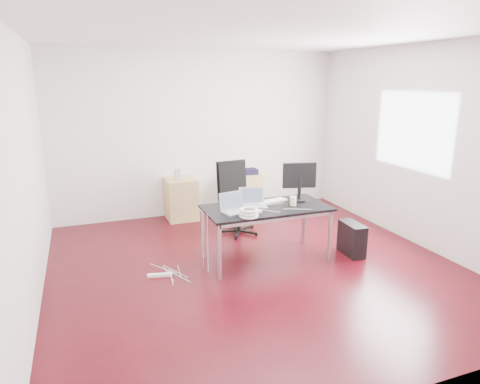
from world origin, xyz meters
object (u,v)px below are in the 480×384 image
object	(u,v)px
filing_cabinet_right	(246,193)
office_chair	(236,194)
pc_tower	(352,239)
desk	(266,211)
filing_cabinet_left	(181,199)

from	to	relation	value
filing_cabinet_right	office_chair	bearing A→B (deg)	-119.48
office_chair	filing_cabinet_right	world-z (taller)	office_chair
office_chair	filing_cabinet_right	xyz separation A→B (m)	(0.52, 0.91, -0.26)
filing_cabinet_right	pc_tower	bearing A→B (deg)	-74.35
desk	pc_tower	world-z (taller)	desk
filing_cabinet_left	pc_tower	world-z (taller)	filing_cabinet_left
office_chair	filing_cabinet_right	size ratio (longest dim) A/B	1.54
pc_tower	desk	bearing A→B (deg)	172.55
filing_cabinet_left	filing_cabinet_right	world-z (taller)	same
office_chair	pc_tower	world-z (taller)	office_chair
office_chair	pc_tower	size ratio (longest dim) A/B	2.40
office_chair	filing_cabinet_left	bearing A→B (deg)	119.35
desk	office_chair	size ratio (longest dim) A/B	1.48
filing_cabinet_right	desk	bearing A→B (deg)	-104.23
filing_cabinet_right	pc_tower	distance (m)	2.40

